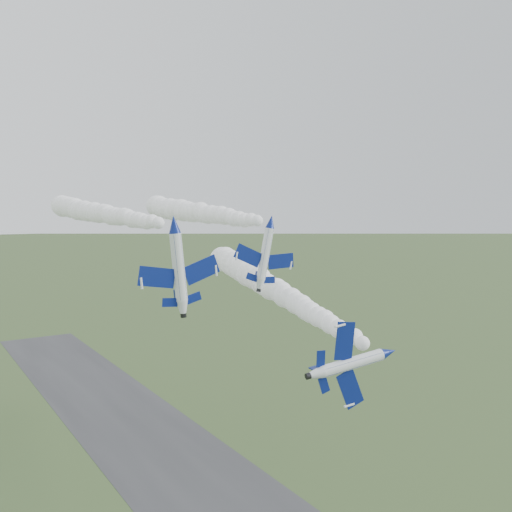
{
  "coord_description": "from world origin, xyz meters",
  "views": [
    {
      "loc": [
        -40.64,
        -49.84,
        46.12
      ],
      "look_at": [
        2.6,
        18.33,
        39.19
      ],
      "focal_mm": 40.0,
      "sensor_mm": 36.0,
      "label": 1
    }
  ],
  "objects": [
    {
      "name": "runway",
      "position": [
        0.0,
        30.0,
        0.02
      ],
      "size": [
        24.0,
        260.0,
        0.04
      ],
      "primitive_type": "cube",
      "color": "#323235",
      "rests_on": "ground"
    },
    {
      "name": "smoke_trail_jet_pair_right",
      "position": [
        11.54,
        55.92,
        45.12
      ],
      "size": [
        15.89,
        69.27,
        5.37
      ],
      "primitive_type": null,
      "rotation": [
        0.0,
        0.0,
        -0.15
      ],
      "color": "white"
    },
    {
      "name": "jet_lead",
      "position": [
        6.11,
        -4.37,
        29.68
      ],
      "size": [
        4.47,
        11.75,
        9.62
      ],
      "rotation": [
        0.0,
        1.43,
        -0.15
      ],
      "color": "white"
    },
    {
      "name": "smoke_trail_jet_lead",
      "position": [
        13.04,
        29.3,
        32.39
      ],
      "size": [
        14.8,
        63.52,
        5.25
      ],
      "primitive_type": null,
      "rotation": [
        0.0,
        0.0,
        -0.15
      ],
      "color": "white"
    },
    {
      "name": "smoke_trail_jet_pair_left",
      "position": [
        -8.7,
        54.96,
        45.04
      ],
      "size": [
        6.51,
        60.13,
        4.64
      ],
      "primitive_type": null,
      "rotation": [
        0.0,
        0.0,
        -0.03
      ],
      "color": "white"
    },
    {
      "name": "jet_pair_left",
      "position": [
        -8.77,
        20.97,
        43.86
      ],
      "size": [
        11.72,
        14.15,
        3.54
      ],
      "rotation": [
        0.0,
        -0.1,
        -0.03
      ],
      "color": "white"
    },
    {
      "name": "jet_pair_right",
      "position": [
        5.86,
        19.34,
        44.03
      ],
      "size": [
        9.49,
        11.42,
        3.19
      ],
      "rotation": [
        0.0,
        0.19,
        -0.15
      ],
      "color": "white"
    }
  ]
}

